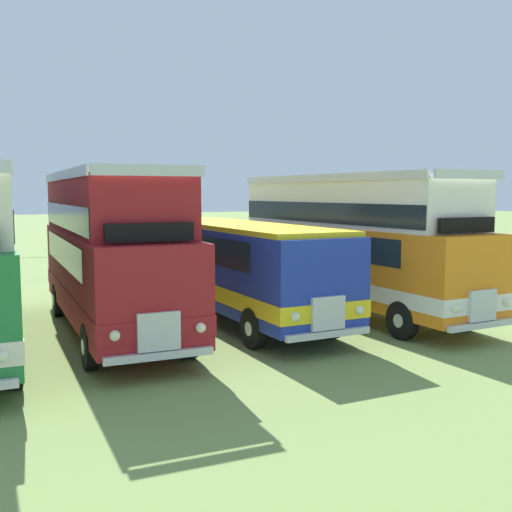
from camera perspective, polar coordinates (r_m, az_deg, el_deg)
name	(u,v)px	position (r m, az deg, el deg)	size (l,w,h in m)	color
ground_plane	(112,332)	(17.92, -13.33, -6.89)	(200.00, 200.00, 0.00)	#7A934C
bus_third_in_row	(111,249)	(17.48, -13.45, 0.61)	(2.72, 10.13, 4.52)	maroon
bus_fourth_in_row	(237,263)	(18.93, -1.80, -0.67)	(2.83, 10.41, 2.99)	#1E339E
bus_fifth_in_row	(351,240)	(20.40, 8.85, 1.45)	(3.08, 11.10, 4.52)	orange
rope_fence_line	(57,262)	(30.27, -18.16, -0.53)	(21.83, 0.08, 1.05)	#8C704C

